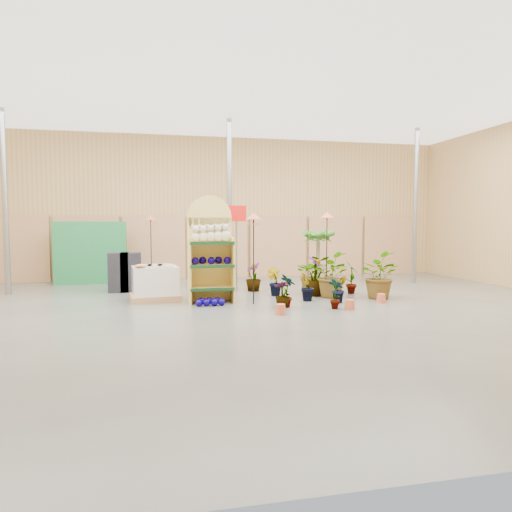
{
  "coord_description": "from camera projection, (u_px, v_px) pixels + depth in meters",
  "views": [
    {
      "loc": [
        -1.85,
        -8.63,
        1.72
      ],
      "look_at": [
        0.3,
        1.5,
        1.0
      ],
      "focal_mm": 32.0,
      "sensor_mm": 36.0,
      "label": 1
    }
  ],
  "objects": [
    {
      "name": "bird_table_right",
      "position": [
        327.0,
        218.0,
        11.04
      ],
      "size": [
        0.34,
        0.34,
        2.02
      ],
      "color": "black",
      "rests_on": "ground"
    },
    {
      "name": "potted_plant_10",
      "position": [
        377.0,
        275.0,
        10.61
      ],
      "size": [
        0.94,
        1.05,
        1.08
      ],
      "primitive_type": "imported",
      "rotation": [
        0.0,
        0.0,
        1.47
      ],
      "color": "#336D1D",
      "rests_on": "ground"
    },
    {
      "name": "bird_table_front",
      "position": [
        254.0,
        219.0,
        9.72
      ],
      "size": [
        0.34,
        0.34,
        1.97
      ],
      "color": "black",
      "rests_on": "ground"
    },
    {
      "name": "potted_plant_0",
      "position": [
        287.0,
        290.0,
        9.47
      ],
      "size": [
        0.36,
        0.43,
        0.7
      ],
      "primitive_type": "imported",
      "rotation": [
        0.0,
        0.0,
        1.93
      ],
      "color": "#336D1D",
      "rests_on": "ground"
    },
    {
      "name": "charcoal_planters",
      "position": [
        125.0,
        272.0,
        11.64
      ],
      "size": [
        0.8,
        0.5,
        1.0
      ],
      "color": "black",
      "rests_on": "ground"
    },
    {
      "name": "trellis_stock",
      "position": [
        90.0,
        253.0,
        13.14
      ],
      "size": [
        2.0,
        0.3,
        1.8
      ],
      "primitive_type": "cube",
      "color": "#1E763B",
      "rests_on": "ground"
    },
    {
      "name": "potted_plant_7",
      "position": [
        283.0,
        294.0,
        9.44
      ],
      "size": [
        0.34,
        0.34,
        0.55
      ],
      "primitive_type": "imported",
      "rotation": [
        0.0,
        0.0,
        3.26
      ],
      "color": "#336D1D",
      "rests_on": "ground"
    },
    {
      "name": "potted_plant_9",
      "position": [
        340.0,
        289.0,
        9.99
      ],
      "size": [
        0.35,
        0.29,
        0.61
      ],
      "primitive_type": "imported",
      "rotation": [
        0.0,
        0.0,
        0.06
      ],
      "color": "#336D1D",
      "rests_on": "ground"
    },
    {
      "name": "potted_plant_8",
      "position": [
        336.0,
        293.0,
        9.27
      ],
      "size": [
        0.38,
        0.4,
        0.63
      ],
      "primitive_type": "imported",
      "rotation": [
        0.0,
        0.0,
        2.2
      ],
      "color": "#336D1D",
      "rests_on": "ground"
    },
    {
      "name": "display_shelf",
      "position": [
        210.0,
        253.0,
        10.13
      ],
      "size": [
        0.99,
        0.62,
        2.37
      ],
      "rotation": [
        0.0,
        0.0,
        -0.0
      ],
      "color": "#DEBF5C",
      "rests_on": "ground"
    },
    {
      "name": "bird_table_back",
      "position": [
        151.0,
        220.0,
        12.68
      ],
      "size": [
        0.34,
        0.34,
        1.98
      ],
      "color": "black",
      "rests_on": "ground"
    },
    {
      "name": "potted_plant_4",
      "position": [
        352.0,
        277.0,
        11.28
      ],
      "size": [
        0.45,
        0.52,
        0.83
      ],
      "primitive_type": "imported",
      "rotation": [
        0.0,
        0.0,
        1.15
      ],
      "color": "#336D1D",
      "rests_on": "ground"
    },
    {
      "name": "potted_plant_5",
      "position": [
        274.0,
        281.0,
        10.99
      ],
      "size": [
        0.48,
        0.48,
        0.69
      ],
      "primitive_type": "imported",
      "rotation": [
        0.0,
        0.0,
        2.31
      ],
      "color": "#336D1D",
      "rests_on": "ground"
    },
    {
      "name": "palm",
      "position": [
        318.0,
        235.0,
        12.16
      ],
      "size": [
        0.7,
        0.7,
        1.68
      ],
      "color": "brown",
      "rests_on": "ground"
    },
    {
      "name": "teddy_bears",
      "position": [
        212.0,
        235.0,
        10.0
      ],
      "size": [
        0.88,
        0.24,
        0.39
      ],
      "color": "beige",
      "rests_on": "display_shelf"
    },
    {
      "name": "room",
      "position": [
        248.0,
        201.0,
        9.66
      ],
      "size": [
        15.2,
        12.1,
        4.7
      ],
      "color": "#4B4C45",
      "rests_on": "ground"
    },
    {
      "name": "potted_plant_11",
      "position": [
        253.0,
        277.0,
        11.74
      ],
      "size": [
        0.53,
        0.53,
        0.74
      ],
      "primitive_type": "imported",
      "rotation": [
        0.0,
        0.0,
        5.05
      ],
      "color": "#336D1D",
      "rests_on": "ground"
    },
    {
      "name": "pallet_stack",
      "position": [
        155.0,
        283.0,
        10.34
      ],
      "size": [
        1.18,
        1.02,
        0.8
      ],
      "rotation": [
        0.0,
        0.0,
        0.11
      ],
      "color": "#AE7C53",
      "rests_on": "ground"
    },
    {
      "name": "potted_plant_3",
      "position": [
        316.0,
        276.0,
        10.97
      ],
      "size": [
        0.7,
        0.7,
        0.95
      ],
      "primitive_type": "imported",
      "rotation": [
        0.0,
        0.0,
        1.19
      ],
      "color": "#336D1D",
      "rests_on": "ground"
    },
    {
      "name": "gazing_balls_shelf",
      "position": [
        211.0,
        260.0,
        10.0
      ],
      "size": [
        0.87,
        0.3,
        0.17
      ],
      "color": "#090066",
      "rests_on": "display_shelf"
    },
    {
      "name": "potted_plant_1",
      "position": [
        307.0,
        287.0,
        10.2
      ],
      "size": [
        0.43,
        0.45,
        0.65
      ],
      "primitive_type": "imported",
      "rotation": [
        0.0,
        0.0,
        4.18
      ],
      "color": "#336D1D",
      "rests_on": "ground"
    },
    {
      "name": "offer_sign",
      "position": [
        236.0,
        230.0,
        11.74
      ],
      "size": [
        0.5,
        0.08,
        2.2
      ],
      "color": "gray",
      "rests_on": "ground"
    },
    {
      "name": "gazing_balls_floor",
      "position": [
        210.0,
        302.0,
        9.69
      ],
      "size": [
        0.63,
        0.39,
        0.15
      ],
      "color": "#090066",
      "rests_on": "ground"
    },
    {
      "name": "potted_plant_6",
      "position": [
        313.0,
        274.0,
        11.33
      ],
      "size": [
        0.98,
        0.89,
        0.95
      ],
      "primitive_type": "imported",
      "rotation": [
        0.0,
        0.0,
        6.09
      ],
      "color": "#336D1D",
      "rests_on": "ground"
    },
    {
      "name": "potted_plant_2",
      "position": [
        329.0,
        275.0,
        10.78
      ],
      "size": [
        0.89,
        1.01,
        1.05
      ],
      "primitive_type": "imported",
      "rotation": [
        0.0,
        0.0,
        1.5
      ],
      "color": "#336D1D",
      "rests_on": "ground"
    }
  ]
}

